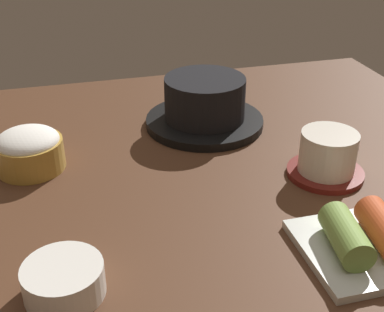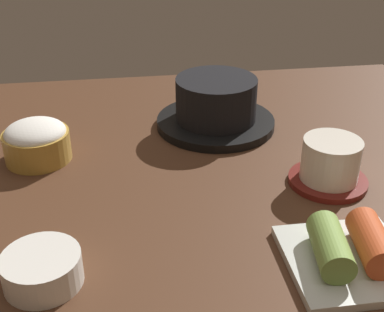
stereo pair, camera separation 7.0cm
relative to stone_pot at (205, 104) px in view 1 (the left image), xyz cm
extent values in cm
cube|color=#4C2D1C|center=(-8.12, -12.88, -4.76)|extent=(100.00, 76.00, 2.00)
cylinder|color=black|center=(0.00, 0.00, -3.07)|extent=(19.35, 19.35, 1.38)
cylinder|color=black|center=(0.00, 0.00, 1.06)|extent=(13.08, 13.08, 6.89)
cylinder|color=#D15619|center=(0.00, 0.00, 4.20)|extent=(11.51, 11.51, 0.60)
cylinder|color=#B78C38|center=(-27.64, -7.16, -1.60)|extent=(9.51, 9.51, 4.32)
ellipsoid|color=white|center=(-27.64, -7.16, 0.56)|extent=(8.75, 8.75, 3.33)
cylinder|color=maroon|center=(11.73, -19.67, -3.36)|extent=(10.58, 10.58, 0.80)
cylinder|color=silver|center=(11.73, -19.67, -0.13)|extent=(7.72, 7.72, 5.67)
cylinder|color=#C6D18C|center=(11.73, -19.67, 2.41)|extent=(6.57, 6.57, 0.40)
cube|color=silver|center=(7.69, -35.80, -3.26)|extent=(13.13, 13.13, 1.00)
cylinder|color=#7A9E47|center=(5.39, -35.80, -0.95)|extent=(4.78, 8.34, 3.62)
cylinder|color=#C64C23|center=(9.99, -35.80, -0.95)|extent=(4.73, 8.33, 3.62)
cylinder|color=white|center=(-24.27, -33.73, -2.06)|extent=(8.13, 8.13, 3.39)
cylinder|color=#B73323|center=(-24.27, -33.73, -0.67)|extent=(6.66, 6.66, 0.50)
camera|label=1|loc=(-21.92, -74.12, 33.38)|focal=48.19mm
camera|label=2|loc=(-15.06, -75.54, 33.38)|focal=48.19mm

